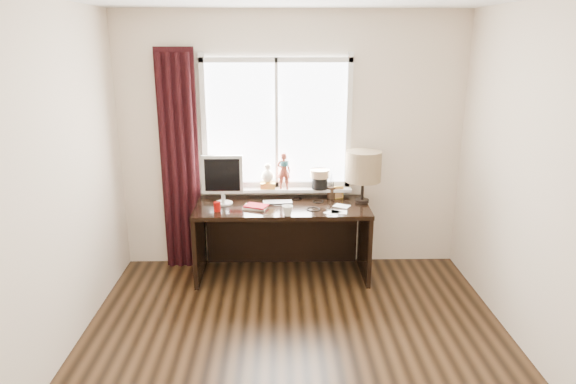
{
  "coord_description": "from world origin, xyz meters",
  "views": [
    {
      "loc": [
        -0.14,
        -3.16,
        2.31
      ],
      "look_at": [
        -0.05,
        1.25,
        1.0
      ],
      "focal_mm": 32.0,
      "sensor_mm": 36.0,
      "label": 1
    }
  ],
  "objects_px": {
    "red_cup": "(217,207)",
    "table_lamp": "(363,167)",
    "laptop": "(278,202)",
    "monitor": "(222,177)",
    "desk": "(282,225)",
    "mug": "(288,210)"
  },
  "relations": [
    {
      "from": "desk",
      "to": "mug",
      "type": "bearing_deg",
      "value": -83.16
    },
    {
      "from": "laptop",
      "to": "desk",
      "type": "distance_m",
      "value": 0.26
    },
    {
      "from": "laptop",
      "to": "monitor",
      "type": "bearing_deg",
      "value": 176.26
    },
    {
      "from": "mug",
      "to": "red_cup",
      "type": "xyz_separation_m",
      "value": [
        -0.66,
        0.14,
        -0.01
      ]
    },
    {
      "from": "mug",
      "to": "desk",
      "type": "xyz_separation_m",
      "value": [
        -0.05,
        0.4,
        -0.29
      ]
    },
    {
      "from": "laptop",
      "to": "monitor",
      "type": "xyz_separation_m",
      "value": [
        -0.54,
        -0.0,
        0.27
      ]
    },
    {
      "from": "red_cup",
      "to": "table_lamp",
      "type": "height_order",
      "value": "table_lamp"
    },
    {
      "from": "table_lamp",
      "to": "mug",
      "type": "bearing_deg",
      "value": -152.82
    },
    {
      "from": "mug",
      "to": "monitor",
      "type": "bearing_deg",
      "value": 150.16
    },
    {
      "from": "laptop",
      "to": "mug",
      "type": "relative_size",
      "value": 2.87
    },
    {
      "from": "desk",
      "to": "monitor",
      "type": "bearing_deg",
      "value": -176.44
    },
    {
      "from": "desk",
      "to": "table_lamp",
      "type": "bearing_deg",
      "value": -0.74
    },
    {
      "from": "desk",
      "to": "table_lamp",
      "type": "xyz_separation_m",
      "value": [
        0.8,
        -0.01,
        0.61
      ]
    },
    {
      "from": "red_cup",
      "to": "table_lamp",
      "type": "xyz_separation_m",
      "value": [
        1.42,
        0.25,
        0.32
      ]
    },
    {
      "from": "mug",
      "to": "table_lamp",
      "type": "distance_m",
      "value": 0.9
    },
    {
      "from": "monitor",
      "to": "desk",
      "type": "bearing_deg",
      "value": 3.56
    },
    {
      "from": "laptop",
      "to": "red_cup",
      "type": "distance_m",
      "value": 0.62
    },
    {
      "from": "mug",
      "to": "table_lamp",
      "type": "height_order",
      "value": "table_lamp"
    },
    {
      "from": "red_cup",
      "to": "desk",
      "type": "bearing_deg",
      "value": 22.6
    },
    {
      "from": "monitor",
      "to": "table_lamp",
      "type": "bearing_deg",
      "value": 1.07
    },
    {
      "from": "red_cup",
      "to": "laptop",
      "type": "bearing_deg",
      "value": 21.11
    },
    {
      "from": "laptop",
      "to": "red_cup",
      "type": "xyz_separation_m",
      "value": [
        -0.57,
        -0.22,
        0.03
      ]
    }
  ]
}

